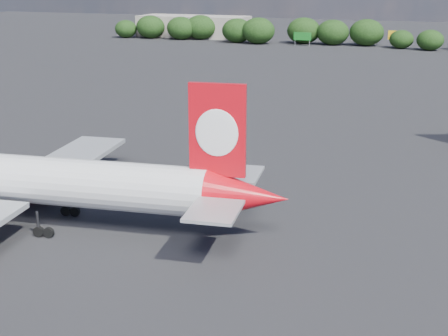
% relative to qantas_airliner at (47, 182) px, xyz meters
% --- Properties ---
extents(ground, '(500.00, 500.00, 0.00)m').
position_rel_qantas_airliner_xyz_m(ground, '(2.17, 47.33, -4.39)').
color(ground, black).
rests_on(ground, ground).
extents(qantas_airliner, '(44.20, 42.14, 14.42)m').
position_rel_qantas_airliner_xyz_m(qantas_airliner, '(0.00, 0.00, 0.00)').
color(qantas_airliner, silver).
rests_on(qantas_airliner, ground).
extents(terminal_building, '(42.00, 16.00, 8.00)m').
position_rel_qantas_airliner_xyz_m(terminal_building, '(-62.83, 179.33, -0.39)').
color(terminal_building, gray).
rests_on(terminal_building, ground).
extents(highway_sign, '(6.00, 0.30, 4.50)m').
position_rel_qantas_airliner_xyz_m(highway_sign, '(-15.83, 163.33, -1.26)').
color(highway_sign, '#13611B').
rests_on(highway_sign, ground).
extents(billboard_yellow, '(5.00, 0.30, 5.50)m').
position_rel_qantas_airliner_xyz_m(billboard_yellow, '(14.17, 169.33, -0.52)').
color(billboard_yellow, gold).
rests_on(billboard_yellow, ground).
extents(horizon_treeline, '(199.82, 17.27, 9.17)m').
position_rel_qantas_airliner_xyz_m(horizon_treeline, '(6.60, 168.51, -0.22)').
color(horizon_treeline, black).
rests_on(horizon_treeline, ground).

